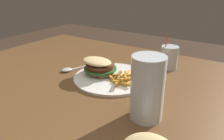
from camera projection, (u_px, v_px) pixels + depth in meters
meal_plate_near at (106, 72)px, 0.90m from camera, size 0.31×0.31×0.08m
beer_glass at (147, 90)px, 0.61m from camera, size 0.10×0.10×0.19m
juice_glass at (169, 59)px, 0.98m from camera, size 0.08×0.08×0.16m
spoon at (68, 69)px, 0.97m from camera, size 0.07×0.15×0.01m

